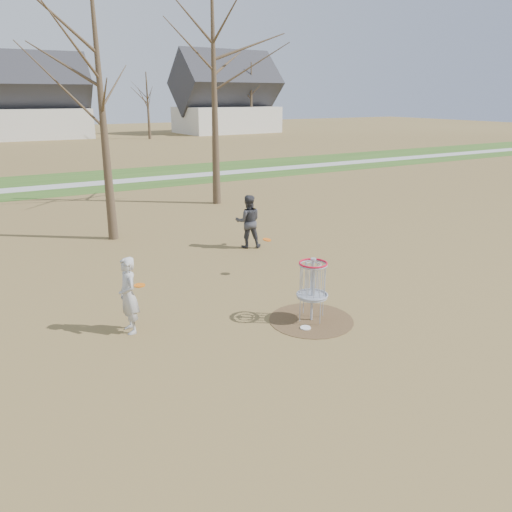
{
  "coord_description": "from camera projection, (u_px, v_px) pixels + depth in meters",
  "views": [
    {
      "loc": [
        -5.84,
        -7.84,
        4.57
      ],
      "look_at": [
        -0.5,
        1.5,
        1.1
      ],
      "focal_mm": 35.0,
      "sensor_mm": 36.0,
      "label": 1
    }
  ],
  "objects": [
    {
      "name": "player_standing",
      "position": [
        128.0,
        295.0,
        9.9
      ],
      "size": [
        0.4,
        0.59,
        1.57
      ],
      "primitive_type": "imported",
      "rotation": [
        0.0,
        0.0,
        -1.54
      ],
      "color": "#B1B1B1",
      "rests_on": "ground"
    },
    {
      "name": "dirt_circle",
      "position": [
        311.0,
        320.0,
        10.64
      ],
      "size": [
        1.8,
        1.8,
        0.01
      ],
      "primitive_type": "cylinder",
      "color": "#47331E",
      "rests_on": "ground"
    },
    {
      "name": "player_throwing",
      "position": [
        248.0,
        221.0,
        15.53
      ],
      "size": [
        0.99,
        0.9,
        1.67
      ],
      "primitive_type": "imported",
      "rotation": [
        0.0,
        0.0,
        2.74
      ],
      "color": "#35353A",
      "rests_on": "ground"
    },
    {
      "name": "footpath",
      "position": [
        96.0,
        183.0,
        27.16
      ],
      "size": [
        160.0,
        1.5,
        0.01
      ],
      "primitive_type": "cube",
      "color": "#9E9E99",
      "rests_on": "green_band"
    },
    {
      "name": "ground",
      "position": [
        311.0,
        320.0,
        10.64
      ],
      "size": [
        160.0,
        160.0,
        0.0
      ],
      "primitive_type": "plane",
      "color": "brown",
      "rests_on": "ground"
    },
    {
      "name": "disc_grounded",
      "position": [
        305.0,
        328.0,
        10.25
      ],
      "size": [
        0.22,
        0.22,
        0.02
      ],
      "primitive_type": "cylinder",
      "color": "white",
      "rests_on": "dirt_circle"
    },
    {
      "name": "disc_golf_basket",
      "position": [
        313.0,
        280.0,
        10.36
      ],
      "size": [
        0.64,
        0.64,
        1.35
      ],
      "color": "#9EA3AD",
      "rests_on": "ground"
    },
    {
      "name": "green_band",
      "position": [
        92.0,
        181.0,
        27.99
      ],
      "size": [
        160.0,
        8.0,
        0.01
      ],
      "primitive_type": "cube",
      "color": "#2D5119",
      "rests_on": "ground"
    },
    {
      "name": "bare_trees",
      "position": [
        66.0,
        85.0,
        39.41
      ],
      "size": [
        52.62,
        44.98,
        9.0
      ],
      "color": "#382B1E",
      "rests_on": "ground"
    },
    {
      "name": "discs_in_play",
      "position": [
        215.0,
        258.0,
        11.49
      ],
      "size": [
        4.11,
        1.8,
        0.07
      ],
      "color": "#E65D0C",
      "rests_on": "ground"
    },
    {
      "name": "houses_row",
      "position": [
        64.0,
        106.0,
        55.03
      ],
      "size": [
        56.51,
        10.01,
        7.26
      ],
      "color": "silver",
      "rests_on": "ground"
    }
  ]
}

